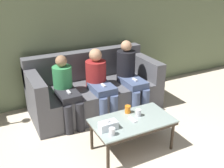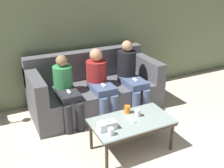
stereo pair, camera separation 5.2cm
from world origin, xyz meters
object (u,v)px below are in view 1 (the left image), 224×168
game_remote (133,119)px  seated_person_left_end (66,89)px  couch (94,90)px  coffee_table (132,123)px  seated_person_mid_left (99,81)px  seated_person_mid_right (130,74)px  cup_near_left (138,113)px  cup_far_center (128,109)px  tissue_box (108,125)px  cup_near_right (112,132)px

game_remote → seated_person_left_end: seated_person_left_end is taller
couch → coffee_table: size_ratio=2.04×
game_remote → seated_person_mid_left: bearing=88.8°
game_remote → seated_person_mid_right: (0.58, 1.05, 0.16)m
couch → seated_person_left_end: size_ratio=2.02×
cup_near_left → cup_far_center: bearing=121.3°
coffee_table → game_remote: game_remote is taller
cup_near_left → coffee_table: bearing=-154.5°
couch → tissue_box: 1.40m
coffee_table → seated_person_mid_left: bearing=88.8°
tissue_box → seated_person_mid_left: bearing=70.5°
cup_near_left → game_remote: size_ratio=0.62×
cup_near_left → cup_near_right: 0.55m
tissue_box → game_remote: bearing=7.1°
cup_near_right → seated_person_mid_right: seated_person_mid_right is taller
cup_far_center → tissue_box: 0.47m
seated_person_mid_right → seated_person_mid_left: bearing=179.0°
couch → cup_near_left: bearing=-85.5°
cup_near_left → seated_person_left_end: size_ratio=0.09×
coffee_table → cup_far_center: (0.04, 0.19, 0.10)m
game_remote → couch: bearing=89.0°
couch → cup_near_right: (-0.41, -1.46, 0.15)m
cup_near_left → seated_person_mid_right: 1.10m
seated_person_left_end → seated_person_mid_right: bearing=0.4°
cup_near_right → tissue_box: tissue_box is taller
coffee_table → cup_near_left: (0.12, 0.06, 0.09)m
tissue_box → seated_person_left_end: (-0.16, 1.09, 0.07)m
cup_far_center → seated_person_left_end: 1.02m
seated_person_left_end → seated_person_mid_left: bearing=1.9°
seated_person_mid_left → seated_person_mid_right: 0.55m
couch → seated_person_mid_right: 0.66m
cup_near_right → game_remote: size_ratio=0.60×
cup_near_left → seated_person_mid_left: seated_person_mid_left is taller
seated_person_left_end → cup_far_center: bearing=-56.1°
game_remote → seated_person_mid_left: size_ratio=0.14×
coffee_table → seated_person_mid_left: size_ratio=0.96×
cup_far_center → seated_person_mid_left: (-0.02, 0.87, 0.09)m
cup_near_left → seated_person_mid_right: size_ratio=0.08×
cup_near_right → game_remote: bearing=24.2°
tissue_box → game_remote: (0.37, 0.05, -0.04)m
coffee_table → seated_person_mid_right: bearing=61.2°
coffee_table → cup_near_right: size_ratio=11.61×
cup_near_right → seated_person_mid_right: bearing=51.9°
game_remote → seated_person_left_end: (-0.53, 1.04, 0.11)m
coffee_table → seated_person_left_end: seated_person_left_end is taller
cup_near_left → cup_near_right: bearing=-155.5°
cup_near_right → cup_far_center: cup_far_center is taller
cup_far_center → seated_person_left_end: size_ratio=0.10×
seated_person_mid_left → cup_near_right: bearing=-108.2°
couch → cup_far_center: size_ratio=20.46×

